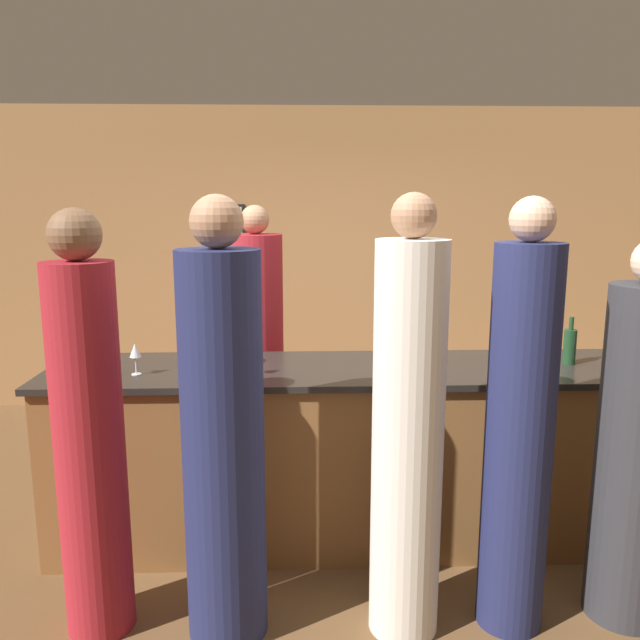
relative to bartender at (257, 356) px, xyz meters
name	(u,v)px	position (x,y,z in m)	size (l,w,h in m)	color
ground_plane	(366,534)	(0.68, -0.80, -0.89)	(14.00, 14.00, 0.00)	brown
back_wall	(340,260)	(0.68, 1.73, 0.51)	(8.00, 0.08, 2.80)	#A37547
bar_counter	(368,453)	(0.68, -0.80, -0.38)	(3.59, 0.76, 1.03)	brown
bartender	(257,356)	(0.00, 0.00, 0.00)	(0.36, 0.36, 1.92)	maroon
guest_0	(223,440)	(-0.04, -1.60, 0.03)	(0.36, 0.36, 1.97)	#1E234C
guest_1	(519,433)	(1.26, -1.59, 0.04)	(0.30, 0.30, 1.97)	#1E234C
guest_2	(89,440)	(-0.64, -1.56, 0.02)	(0.30, 0.30, 1.92)	maroon
guest_3	(638,450)	(1.83, -1.55, -0.07)	(0.36, 0.36, 1.79)	#2D2D33
guest_4	(408,436)	(0.76, -1.61, 0.04)	(0.32, 0.32, 1.98)	silver
wine_bottle_0	(225,339)	(-0.16, -0.52, 0.24)	(0.08, 0.08, 0.27)	black
wine_bottle_1	(570,346)	(1.83, -0.78, 0.24)	(0.07, 0.07, 0.27)	#19381E
ice_bucket	(217,350)	(-0.18, -0.74, 0.22)	(0.21, 0.21, 0.17)	silver
wine_glass_0	(85,362)	(-0.80, -1.08, 0.25)	(0.07, 0.07, 0.15)	silver
wine_glass_1	(254,355)	(0.05, -0.94, 0.24)	(0.06, 0.06, 0.14)	silver
wine_glass_2	(614,350)	(2.01, -0.93, 0.25)	(0.08, 0.08, 0.16)	silver
wine_glass_3	(135,352)	(-0.59, -0.92, 0.26)	(0.06, 0.06, 0.17)	silver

